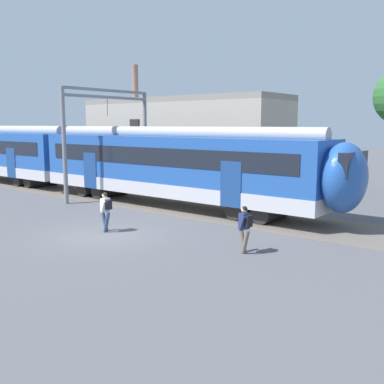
{
  "coord_description": "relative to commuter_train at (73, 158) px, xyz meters",
  "views": [
    {
      "loc": [
        13.75,
        -11.76,
        4.45
      ],
      "look_at": [
        2.06,
        2.97,
        1.6
      ],
      "focal_mm": 42.0,
      "sensor_mm": 36.0,
      "label": 1
    }
  ],
  "objects": [
    {
      "name": "track_bed",
      "position": [
        -2.48,
        0.0,
        -2.25
      ],
      "size": [
        80.0,
        4.4,
        0.01
      ],
      "primitive_type": "cube",
      "color": "#605951",
      "rests_on": "ground"
    },
    {
      "name": "ground_plane",
      "position": [
        10.85,
        -6.59,
        -2.25
      ],
      "size": [
        160.0,
        160.0,
        0.0
      ],
      "primitive_type": "plane",
      "color": "#515156"
    },
    {
      "name": "pedestrian_white",
      "position": [
        10.42,
        -6.25,
        -1.26
      ],
      "size": [
        0.67,
        0.54,
        1.67
      ],
      "color": "navy",
      "rests_on": "ground"
    },
    {
      "name": "catenary_gantry",
      "position": [
        3.51,
        0.0,
        2.06
      ],
      "size": [
        0.24,
        6.64,
        6.53
      ],
      "color": "gray",
      "rests_on": "ground"
    },
    {
      "name": "commuter_train",
      "position": [
        0.0,
        0.0,
        0.0
      ],
      "size": [
        38.05,
        3.07,
        4.73
      ],
      "color": "silver",
      "rests_on": "ground"
    },
    {
      "name": "background_building",
      "position": [
        2.67,
        8.04,
        0.95
      ],
      "size": [
        16.46,
        5.0,
        9.2
      ],
      "color": "#B2A899",
      "rests_on": "ground"
    },
    {
      "name": "pedestrian_navy",
      "position": [
        16.61,
        -5.34,
        -1.26
      ],
      "size": [
        0.62,
        0.59,
        1.67
      ],
      "color": "#6B6051",
      "rests_on": "ground"
    }
  ]
}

